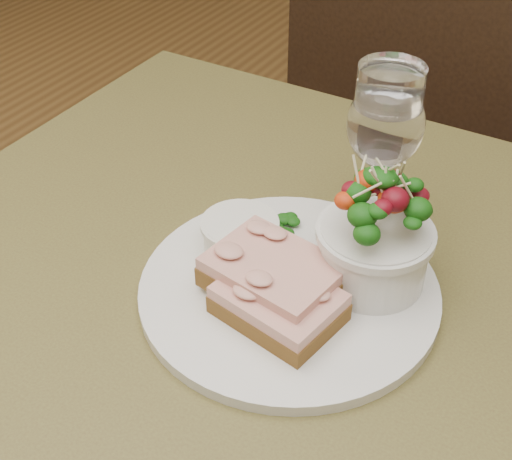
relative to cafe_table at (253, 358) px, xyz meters
The scene contains 9 objects.
cafe_table is the anchor object (origin of this frame).
chair_far 0.83m from the cafe_table, 93.00° to the left, with size 0.49×0.49×0.90m.
dinner_plate 0.11m from the cafe_table, 18.77° to the left, with size 0.29×0.29×0.01m, color white.
sandwich_front 0.14m from the cafe_table, 33.54° to the right, with size 0.12×0.10×0.03m.
sandwich_back 0.14m from the cafe_table, 14.40° to the right, with size 0.13×0.11×0.03m.
ramekin 0.14m from the cafe_table, 136.16° to the left, with size 0.07×0.07×0.04m.
salad_bowl 0.21m from the cafe_table, 31.52° to the left, with size 0.10×0.10×0.13m.
garnish 0.15m from the cafe_table, 106.88° to the left, with size 0.05×0.04×0.02m.
wine_glass 0.28m from the cafe_table, 66.78° to the left, with size 0.08×0.08×0.18m.
Camera 1 is at (0.26, -0.44, 1.23)m, focal length 50.00 mm.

